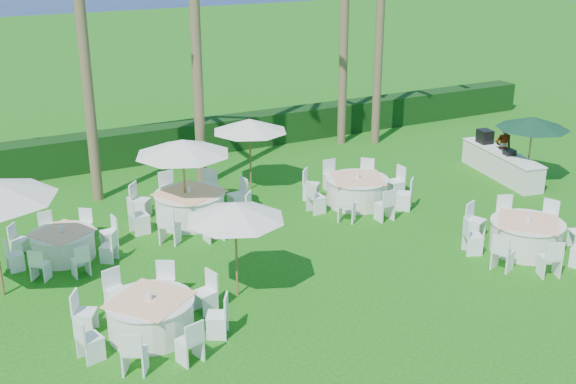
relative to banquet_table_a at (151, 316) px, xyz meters
name	(u,v)px	position (x,y,z in m)	size (l,w,h in m)	color
ground	(314,307)	(3.53, -0.59, -0.42)	(120.00, 120.00, 0.00)	#19520E
hedge	(148,144)	(3.53, 11.41, 0.18)	(34.00, 1.00, 1.20)	black
banquet_table_a	(151,316)	(0.00, 0.00, 0.00)	(3.17, 3.17, 0.96)	silver
banquet_table_c	(526,235)	(9.82, -0.59, 0.01)	(3.19, 3.19, 0.99)	silver
banquet_table_d	(63,244)	(-0.84, 4.55, -0.05)	(2.81, 2.81, 0.86)	silver
banquet_table_e	(190,206)	(2.84, 5.30, 0.04)	(3.52, 3.52, 1.05)	silver
banquet_table_f	(357,190)	(7.78, 4.27, 0.02)	(3.30, 3.30, 1.00)	silver
umbrella_b	(235,211)	(2.24, 0.69, 1.65)	(2.25, 2.25, 2.27)	brown
umbrella_c	(183,147)	(2.72, 5.35, 1.80)	(2.68, 2.68, 2.43)	brown
umbrella_d	(250,125)	(5.52, 7.00, 1.68)	(2.38, 2.38, 2.30)	brown
umbrella_green	(533,123)	(13.77, 3.33, 1.60)	(2.33, 2.33, 2.21)	brown
buffet_table	(501,163)	(13.43, 4.19, 0.05)	(1.41, 3.83, 1.33)	silver
staff_person	(503,149)	(13.75, 4.48, 0.42)	(0.61, 0.40, 1.68)	gray
palm_b	(83,39)	(0.95, 8.34, 4.45)	(4.31, 4.33, 8.84)	brown
palm_d	(344,18)	(10.81, 10.07, 4.34)	(4.30, 4.34, 8.61)	brown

